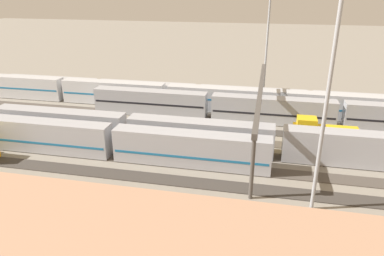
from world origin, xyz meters
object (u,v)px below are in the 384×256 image
Objects in this scene: train_on_track_5 at (278,142)px; light_mast_1 at (336,36)px; train_on_track_2 at (272,110)px; train_on_track_6 at (113,142)px; train_on_track_4 at (323,136)px; signal_gantry at (260,95)px; train_on_track_0 at (252,97)px; light_mast_2 at (269,16)px; train_on_track_1 at (223,99)px.

train_on_track_5 is 22.04m from light_mast_1.
train_on_track_6 is at bearing 40.31° from train_on_track_2.
light_mast_1 reaches higher than train_on_track_4.
train_on_track_4 is 0.31× the size of light_mast_1.
light_mast_1 is at bearing 106.81° from train_on_track_5.
train_on_track_2 is 12.81m from train_on_track_4.
signal_gantry is (7.24, -20.42, -12.31)m from light_mast_1.
train_on_track_6 is 33.11m from train_on_track_4.
train_on_track_6 is at bearing 57.39° from train_on_track_0.
train_on_track_5 and train_on_track_6 have the same top height.
light_mast_1 reaches higher than light_mast_2.
train_on_track_5 is 3.23× the size of light_mast_2.
train_on_track_4 is (-7.99, 10.00, -0.45)m from train_on_track_2.
signal_gantry reaches higher than train_on_track_2.
signal_gantry is at bearing -66.03° from train_on_track_5.
train_on_track_2 is (-10.16, 5.00, -0.01)m from train_on_track_1.
train_on_track_1 is 11.32m from train_on_track_2.
train_on_track_0 is 42.99m from light_mast_1.
signal_gantry is at bearing -70.48° from light_mast_1.
train_on_track_6 is 0.39× the size of train_on_track_0.
train_on_track_2 is at bearing 98.75° from light_mast_2.
light_mast_1 is at bearing 109.52° from signal_gantry.
train_on_track_0 is at bearing -58.27° from train_on_track_4.
train_on_track_2 is at bearing -107.61° from signal_gantry.
train_on_track_5 is at bearing 119.05° from train_on_track_1.
train_on_track_2 is at bearing -80.13° from light_mast_1.
light_mast_2 reaches higher than train_on_track_6.
signal_gantry is (-21.19, -12.50, 5.16)m from train_on_track_6.
train_on_track_6 is 35.62m from train_on_track_0.
light_mast_1 is (-15.01, 32.92, 17.43)m from train_on_track_1.
train_on_track_1 is at bearing 40.89° from train_on_track_0.
train_on_track_4 is at bearing 140.42° from train_on_track_1.
light_mast_1 reaches higher than train_on_track_2.
train_on_track_5 and train_on_track_2 have the same top height.
train_on_track_6 is 42.93m from light_mast_2.
train_on_track_5 and train_on_track_4 have the same top height.
train_on_track_5 reaches higher than train_on_track_0.
light_mast_2 is (-8.08, -8.50, 16.04)m from train_on_track_1.
light_mast_1 is at bearing 99.87° from train_on_track_2.
light_mast_2 reaches higher than signal_gantry.
train_on_track_2 reaches higher than train_on_track_0.
train_on_track_5 is 8.64m from train_on_track_4.
train_on_track_6 is 34.30m from light_mast_1.
train_on_track_5 is 25.57m from train_on_track_0.
light_mast_2 is (2.08, -13.50, 16.05)m from train_on_track_2.
train_on_track_4 is (-31.56, -10.00, -0.42)m from train_on_track_6.
train_on_track_1 and train_on_track_4 have the same top height.
train_on_track_4 is 12.04m from signal_gantry.
train_on_track_0 is 17.16m from light_mast_2.
train_on_track_0 is at bearing -139.11° from train_on_track_1.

